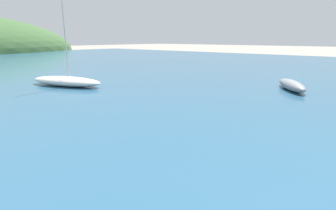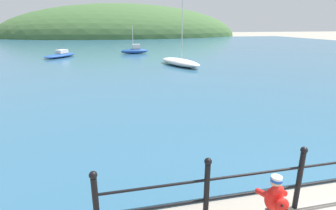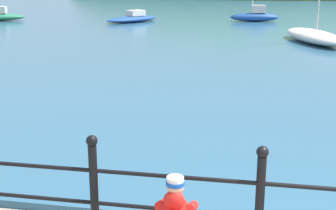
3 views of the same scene
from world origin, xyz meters
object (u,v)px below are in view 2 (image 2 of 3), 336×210
object	(u,v)px
child_in_coat	(275,200)
boat_far_left	(60,55)
boat_green_fishing	(180,62)
boat_blue_hull	(135,51)

from	to	relation	value
child_in_coat	boat_far_left	distance (m)	25.06
boat_green_fishing	boat_blue_hull	size ratio (longest dim) A/B	1.86
child_in_coat	boat_far_left	size ratio (longest dim) A/B	0.26
child_in_coat	boat_green_fishing	xyz separation A→B (m)	(3.03, 16.54, -0.22)
boat_far_left	boat_blue_hull	xyz separation A→B (m)	(7.33, 1.78, 0.11)
child_in_coat	boat_green_fishing	bearing A→B (deg)	79.62
boat_green_fishing	boat_blue_hull	world-z (taller)	boat_green_fishing
child_in_coat	boat_far_left	world-z (taller)	child_in_coat
boat_blue_hull	boat_green_fishing	bearing A→B (deg)	-75.03
boat_blue_hull	boat_far_left	bearing A→B (deg)	-166.37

